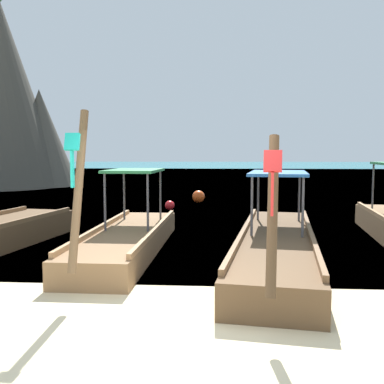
% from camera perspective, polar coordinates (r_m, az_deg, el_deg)
% --- Properties ---
extents(ground, '(120.00, 120.00, 0.00)m').
position_cam_1_polar(ground, '(5.46, -2.74, -17.65)').
color(ground, beige).
extents(sea_water, '(120.00, 120.00, 0.00)m').
position_cam_1_polar(sea_water, '(66.78, 3.31, 3.15)').
color(sea_water, '#147A89').
rests_on(sea_water, ground).
extents(longtail_boat_turquoise_ribbon, '(1.40, 6.34, 2.76)m').
position_cam_1_polar(longtail_boat_turquoise_ribbon, '(9.51, -8.40, -5.95)').
color(longtail_boat_turquoise_ribbon, olive).
rests_on(longtail_boat_turquoise_ribbon, ground).
extents(longtail_boat_red_ribbon, '(2.37, 7.47, 2.34)m').
position_cam_1_polar(longtail_boat_red_ribbon, '(8.84, 11.06, -6.77)').
color(longtail_boat_red_ribbon, brown).
rests_on(longtail_boat_red_ribbon, ground).
extents(mooring_buoy_near, '(0.54, 0.54, 0.54)m').
position_cam_1_polar(mooring_buoy_near, '(18.76, 0.86, -0.62)').
color(mooring_buoy_near, '#EA5119').
rests_on(mooring_buoy_near, sea_water).
extents(mooring_buoy_far, '(0.36, 0.36, 0.36)m').
position_cam_1_polar(mooring_buoy_far, '(16.34, -2.94, -1.77)').
color(mooring_buoy_far, red).
rests_on(mooring_buoy_far, sea_water).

